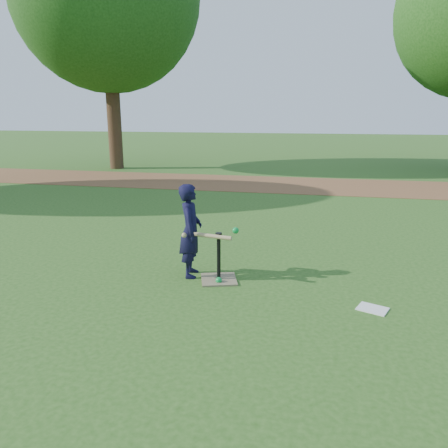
# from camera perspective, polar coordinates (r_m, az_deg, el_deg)

# --- Properties ---
(ground) EXTENTS (80.00, 80.00, 0.00)m
(ground) POSITION_cam_1_polar(r_m,az_deg,el_deg) (5.68, -3.23, -6.59)
(ground) COLOR #285116
(ground) RESTS_ON ground
(dirt_strip) EXTENTS (24.00, 3.00, 0.01)m
(dirt_strip) POSITION_cam_1_polar(r_m,az_deg,el_deg) (12.85, 5.85, 5.23)
(dirt_strip) COLOR brown
(dirt_strip) RESTS_ON ground
(child) EXTENTS (0.36, 0.48, 1.18)m
(child) POSITION_cam_1_polar(r_m,az_deg,el_deg) (5.49, -4.39, -0.88)
(child) COLOR black
(child) RESTS_ON ground
(wiffle_ball_ground) EXTENTS (0.08, 0.08, 0.08)m
(wiffle_ball_ground) POSITION_cam_1_polar(r_m,az_deg,el_deg) (5.38, -0.69, -7.36)
(wiffle_ball_ground) COLOR #0D9639
(wiffle_ball_ground) RESTS_ON ground
(clipboard) EXTENTS (0.36, 0.32, 0.01)m
(clipboard) POSITION_cam_1_polar(r_m,az_deg,el_deg) (4.98, 18.83, -10.44)
(clipboard) COLOR white
(clipboard) RESTS_ON ground
(batting_tee) EXTENTS (0.54, 0.54, 0.61)m
(batting_tee) POSITION_cam_1_polar(r_m,az_deg,el_deg) (5.45, -0.69, -6.28)
(batting_tee) COLOR #7A6D4D
(batting_tee) RESTS_ON ground
(swing_action) EXTENTS (0.68, 0.24, 0.13)m
(swing_action) POSITION_cam_1_polar(r_m,az_deg,el_deg) (5.32, -1.61, -1.39)
(swing_action) COLOR tan
(swing_action) RESTS_ON ground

